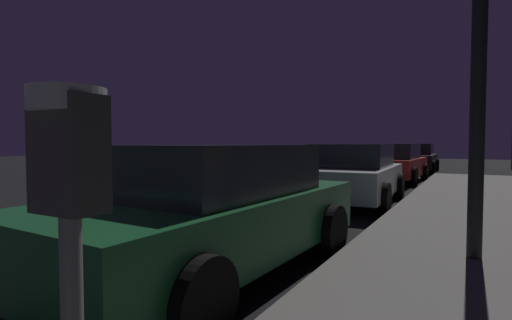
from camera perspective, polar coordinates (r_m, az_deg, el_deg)
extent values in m
cube|color=#333333|center=(1.09, -25.99, 0.72)|extent=(0.19, 0.11, 0.30)
cylinder|color=#999EA5|center=(1.10, -26.13, 8.04)|extent=(0.19, 0.19, 0.06)
cube|color=black|center=(1.14, -27.64, 2.76)|extent=(0.01, 0.08, 0.11)
cube|color=#19592D|center=(4.39, -6.55, -9.08)|extent=(1.99, 4.25, 0.64)
cube|color=#1E2328|center=(4.32, -6.46, -1.49)|extent=(1.70, 2.35, 0.56)
cylinder|color=black|center=(5.99, -5.78, -8.29)|extent=(0.25, 0.67, 0.66)
cylinder|color=black|center=(5.11, 11.10, -10.21)|extent=(0.25, 0.67, 0.66)
cylinder|color=black|center=(4.29, -27.89, -12.91)|extent=(0.25, 0.67, 0.66)
cylinder|color=black|center=(2.94, -8.18, -19.92)|extent=(0.25, 0.67, 0.66)
cube|color=#B7B7BF|center=(9.63, 13.99, -2.83)|extent=(2.03, 4.10, 0.64)
cube|color=#1E2328|center=(9.66, 14.12, 0.63)|extent=(1.73, 2.21, 0.56)
cylinder|color=black|center=(11.09, 10.67, -3.36)|extent=(0.25, 0.67, 0.66)
cylinder|color=black|center=(10.72, 20.42, -3.67)|extent=(0.25, 0.67, 0.66)
cylinder|color=black|center=(8.73, 6.05, -4.89)|extent=(0.25, 0.67, 0.66)
cylinder|color=black|center=(8.26, 18.43, -5.43)|extent=(0.25, 0.67, 0.66)
cube|color=maroon|center=(15.40, 19.81, -0.94)|extent=(1.90, 4.23, 0.64)
cube|color=#1E2328|center=(15.26, 19.76, 1.21)|extent=(1.62, 2.28, 0.56)
cylinder|color=black|center=(16.86, 17.72, -1.45)|extent=(0.24, 0.67, 0.66)
cylinder|color=black|center=(16.54, 23.71, -1.61)|extent=(0.24, 0.67, 0.66)
cylinder|color=black|center=(14.37, 15.30, -2.08)|extent=(0.24, 0.67, 0.66)
cylinder|color=black|center=(13.99, 22.30, -2.30)|extent=(0.24, 0.67, 0.66)
cube|color=black|center=(21.14, 22.41, -0.10)|extent=(1.94, 4.16, 0.64)
cube|color=#1E2328|center=(21.22, 22.46, 1.48)|extent=(1.69, 2.23, 0.56)
cylinder|color=black|center=(22.55, 20.33, -0.53)|extent=(0.23, 0.66, 0.66)
cylinder|color=black|center=(22.35, 25.19, -0.63)|extent=(0.23, 0.66, 0.66)
cylinder|color=black|center=(20.01, 19.27, -0.87)|extent=(0.23, 0.66, 0.66)
cylinder|color=black|center=(19.79, 24.75, -0.99)|extent=(0.23, 0.66, 0.66)
cylinder|color=black|center=(5.09, 30.15, 13.56)|extent=(0.16, 0.16, 4.61)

